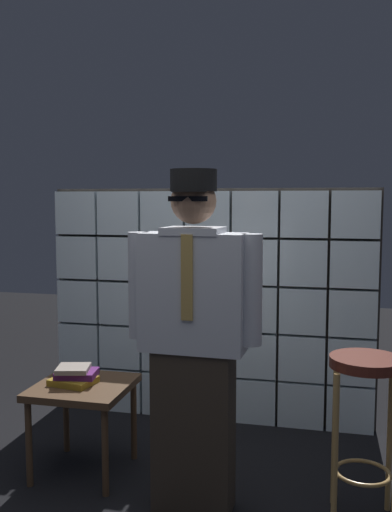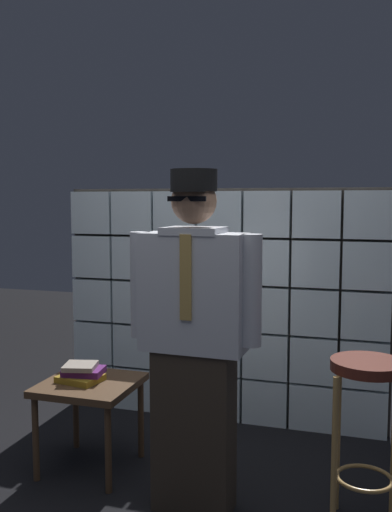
{
  "view_description": "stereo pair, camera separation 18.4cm",
  "coord_description": "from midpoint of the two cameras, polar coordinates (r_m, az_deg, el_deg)",
  "views": [
    {
      "loc": [
        0.81,
        -2.35,
        1.55
      ],
      "look_at": [
        0.19,
        0.25,
        1.28
      ],
      "focal_mm": 39.41,
      "sensor_mm": 36.0,
      "label": 1
    },
    {
      "loc": [
        0.99,
        -2.3,
        1.55
      ],
      "look_at": [
        0.19,
        0.25,
        1.28
      ],
      "focal_mm": 39.41,
      "sensor_mm": 36.0,
      "label": 2
    }
  ],
  "objects": [
    {
      "name": "glass_block_wall",
      "position": [
        3.94,
        3.83,
        -5.17
      ],
      "size": [
        2.3,
        0.1,
        1.65
      ],
      "color": "silver",
      "rests_on": "ground"
    },
    {
      "name": "standing_person",
      "position": [
        2.77,
        1.71,
        -8.15
      ],
      "size": [
        0.67,
        0.29,
        1.69
      ],
      "rotation": [
        0.0,
        0.0,
        -0.03
      ],
      "color": "#382D23",
      "rests_on": "ground"
    },
    {
      "name": "bar_stool",
      "position": [
        2.83,
        18.79,
        -14.08
      ],
      "size": [
        0.34,
        0.34,
        0.81
      ],
      "color": "#592319",
      "rests_on": "ground"
    },
    {
      "name": "side_table",
      "position": [
        3.34,
        -9.13,
        -13.57
      ],
      "size": [
        0.52,
        0.52,
        0.51
      ],
      "color": "#513823",
      "rests_on": "ground"
    },
    {
      "name": "book_stack",
      "position": [
        3.32,
        -9.96,
        -11.64
      ],
      "size": [
        0.26,
        0.23,
        0.1
      ],
      "color": "olive",
      "rests_on": "side_table"
    },
    {
      "name": "coffee_mug",
      "position": [
        3.38,
        -9.94,
        -11.31
      ],
      "size": [
        0.13,
        0.08,
        0.09
      ],
      "color": "black",
      "rests_on": "side_table"
    }
  ]
}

